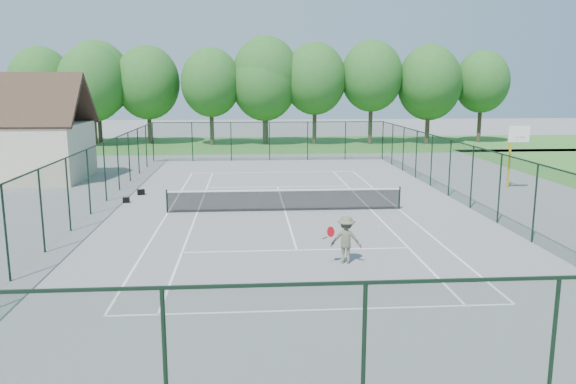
% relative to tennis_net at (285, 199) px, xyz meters
% --- Properties ---
extents(ground, '(140.00, 140.00, 0.00)m').
position_rel_tennis_net_xyz_m(ground, '(0.00, 0.00, -0.58)').
color(ground, gray).
rests_on(ground, ground).
extents(grass_far, '(80.00, 16.00, 0.01)m').
position_rel_tennis_net_xyz_m(grass_far, '(0.00, 30.00, -0.57)').
color(grass_far, '#408230').
rests_on(grass_far, ground).
extents(court_lines, '(11.05, 23.85, 0.01)m').
position_rel_tennis_net_xyz_m(court_lines, '(0.00, 0.00, -0.57)').
color(court_lines, white).
rests_on(court_lines, ground).
extents(tennis_net, '(11.08, 0.08, 1.10)m').
position_rel_tennis_net_xyz_m(tennis_net, '(0.00, 0.00, 0.00)').
color(tennis_net, black).
rests_on(tennis_net, ground).
extents(fence_enclosure, '(18.05, 36.05, 3.02)m').
position_rel_tennis_net_xyz_m(fence_enclosure, '(0.00, 0.00, 0.98)').
color(fence_enclosure, '#173920').
rests_on(fence_enclosure, ground).
extents(utility_building, '(8.60, 6.27, 6.63)m').
position_rel_tennis_net_xyz_m(utility_building, '(-16.00, 10.00, 2.54)').
color(utility_building, beige).
rests_on(utility_building, ground).
extents(tree_line_far, '(39.40, 6.40, 9.70)m').
position_rel_tennis_net_xyz_m(tree_line_far, '(0.00, 30.00, 5.42)').
color(tree_line_far, '#453426').
rests_on(tree_line_far, ground).
extents(basketball_goal, '(1.20, 1.43, 3.65)m').
position_rel_tennis_net_xyz_m(basketball_goal, '(13.25, 4.55, 1.99)').
color(basketball_goal, '#D9A30B').
rests_on(basketball_goal, ground).
extents(sports_bag_a, '(0.37, 0.26, 0.27)m').
position_rel_tennis_net_xyz_m(sports_bag_a, '(-7.89, 2.45, -0.44)').
color(sports_bag_a, black).
rests_on(sports_bag_a, ground).
extents(sports_bag_b, '(0.44, 0.35, 0.30)m').
position_rel_tennis_net_xyz_m(sports_bag_b, '(-7.52, 4.50, -0.43)').
color(sports_bag_b, black).
rests_on(sports_bag_b, ground).
extents(tennis_player, '(2.13, 0.88, 1.61)m').
position_rel_tennis_net_xyz_m(tennis_player, '(1.51, -7.94, 0.23)').
color(tennis_player, '#5A5E45').
rests_on(tennis_player, ground).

